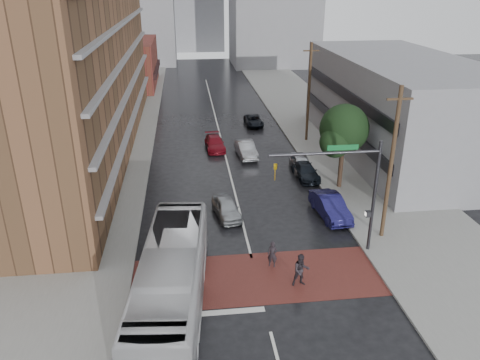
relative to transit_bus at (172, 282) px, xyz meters
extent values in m
plane|color=black|center=(4.65, 1.83, -1.77)|extent=(160.00, 160.00, 0.00)
cube|color=maroon|center=(4.65, 2.33, -1.76)|extent=(14.00, 5.00, 0.02)
cube|color=gray|center=(-6.85, 26.83, -1.69)|extent=(9.00, 90.00, 0.15)
cube|color=gray|center=(16.15, 26.83, -1.69)|extent=(9.00, 90.00, 0.15)
cube|color=maroon|center=(-7.35, 55.83, 1.73)|extent=(8.00, 16.00, 7.00)
cube|color=gray|center=(21.15, 21.83, 2.73)|extent=(11.00, 26.00, 9.00)
cylinder|color=#332319|center=(13.15, 13.83, 0.23)|extent=(0.36, 0.36, 4.00)
sphere|color=black|center=(13.15, 13.83, 3.23)|extent=(3.80, 3.80, 3.80)
sphere|color=black|center=(12.25, 13.03, 2.43)|extent=(2.40, 2.40, 2.40)
sphere|color=black|center=(13.95, 14.63, 2.63)|extent=(2.60, 2.60, 2.60)
cylinder|color=#2D2D33|center=(11.95, 4.33, 1.83)|extent=(0.20, 0.20, 7.20)
cylinder|color=#2D2D33|center=(8.75, 4.33, 4.83)|extent=(6.40, 0.16, 0.16)
imported|color=gold|center=(5.95, 4.33, 3.83)|extent=(0.20, 0.16, 1.00)
cube|color=#0C5926|center=(9.75, 4.33, 5.13)|extent=(1.80, 0.05, 0.30)
cube|color=#2D2D33|center=(11.70, 4.33, 0.83)|extent=(0.30, 0.30, 0.35)
cylinder|color=#473321|center=(13.45, 5.83, 3.23)|extent=(0.26, 0.26, 10.00)
cube|color=#473321|center=(13.45, 5.83, 7.43)|extent=(1.60, 0.12, 0.12)
cylinder|color=#473321|center=(13.45, 25.83, 3.23)|extent=(0.26, 0.26, 10.00)
cube|color=#473321|center=(13.45, 25.83, 7.43)|extent=(1.60, 0.12, 0.12)
imported|color=#B8B8BA|center=(0.00, 0.00, 0.00)|extent=(4.16, 12.90, 3.53)
imported|color=black|center=(5.74, 3.36, -0.96)|extent=(0.69, 0.57, 1.61)
imported|color=#272126|center=(6.95, 1.36, -0.80)|extent=(0.97, 0.78, 1.93)
imported|color=#9DA1A4|center=(3.64, 9.95, -1.10)|extent=(2.18, 4.08, 1.32)
imported|color=#95989C|center=(6.59, 21.99, -1.04)|extent=(1.94, 4.53, 1.45)
imported|color=maroon|center=(3.79, 24.36, -1.13)|extent=(2.01, 4.44, 1.26)
imported|color=black|center=(8.80, 32.14, -1.20)|extent=(1.96, 4.12, 1.13)
imported|color=#17154B|center=(10.95, 9.13, -0.99)|extent=(2.08, 4.83, 1.55)
imported|color=black|center=(10.95, 16.21, -1.16)|extent=(1.90, 4.25, 1.21)
imported|color=#AFB3B7|center=(10.95, 17.83, -1.06)|extent=(1.82, 4.18, 1.40)
camera|label=1|loc=(1.12, -19.58, 13.81)|focal=35.00mm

